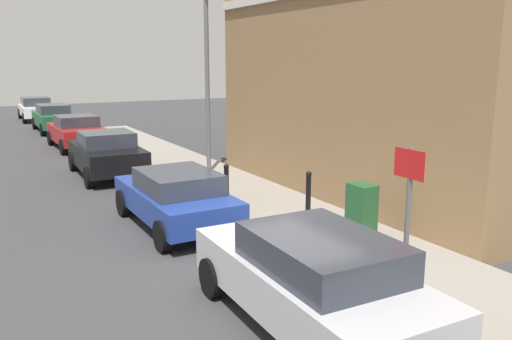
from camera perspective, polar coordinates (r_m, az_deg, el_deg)
ground at (r=9.74m, az=1.65°, el=-10.44°), size 80.00×80.00×0.00m
sidewalk at (r=15.64m, az=-3.62°, el=-1.53°), size 2.53×30.00×0.15m
corner_building at (r=15.92m, az=17.96°, el=12.74°), size 7.63×10.32×8.18m
car_silver at (r=7.35m, az=6.25°, el=-11.73°), size 1.94×4.28×1.45m
car_blue at (r=11.84m, az=-8.76°, el=-2.92°), size 1.82×3.91×1.32m
car_black at (r=17.54m, az=-16.01°, el=1.76°), size 1.99×3.96×1.47m
car_red at (r=23.61m, az=-19.00°, el=4.03°), size 2.00×3.97×1.41m
car_green at (r=29.66m, az=-21.26°, el=5.39°), size 1.77×4.18×1.44m
car_white at (r=35.75m, az=-22.92°, el=6.24°), size 1.96×4.22×1.45m
utility_cabinet at (r=10.69m, az=11.43°, el=-4.77°), size 0.46×0.61×1.15m
bollard_near_cabinet at (r=12.24m, az=5.75°, el=-2.34°), size 0.14×0.14×1.04m
bollard_far_kerb at (r=13.05m, az=-3.24°, el=-1.40°), size 0.14×0.14×1.04m
street_sign at (r=8.17m, az=16.32°, el=-3.06°), size 0.08×0.60×2.30m
lamppost at (r=16.73m, az=-5.36°, el=10.48°), size 0.20×0.44×5.72m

